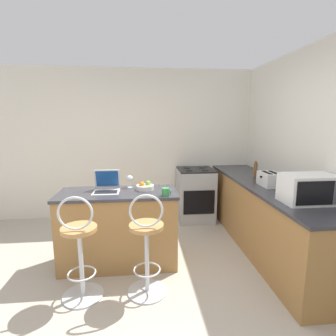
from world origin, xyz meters
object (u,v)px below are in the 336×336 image
(pepper_mill, at_px, (255,169))
(fruit_bowl, at_px, (145,187))
(wine_glass_short, at_px, (130,179))
(stove_range, at_px, (195,195))
(mug_green, at_px, (165,192))
(microwave, at_px, (309,189))
(bar_stool_near, at_px, (80,250))
(toaster, at_px, (269,179))
(bar_stool_far, at_px, (146,247))
(laptop, at_px, (106,186))

(pepper_mill, bearing_deg, fruit_bowl, -160.46)
(wine_glass_short, distance_m, pepper_mill, 1.89)
(stove_range, distance_m, mug_green, 1.74)
(fruit_bowl, distance_m, wine_glass_short, 0.23)
(microwave, bearing_deg, mug_green, 164.42)
(bar_stool_near, distance_m, fruit_bowl, 1.03)
(pepper_mill, bearing_deg, stove_range, 138.68)
(stove_range, relative_size, mug_green, 9.02)
(pepper_mill, bearing_deg, toaster, -96.10)
(toaster, bearing_deg, bar_stool_far, -156.25)
(fruit_bowl, distance_m, mug_green, 0.36)
(laptop, height_order, toaster, laptop)
(laptop, xyz_separation_m, fruit_bowl, (0.45, 0.02, -0.02))
(laptop, bearing_deg, mug_green, -20.90)
(stove_range, bearing_deg, laptop, -136.51)
(bar_stool_near, relative_size, wine_glass_short, 6.86)
(laptop, height_order, wine_glass_short, laptop)
(stove_range, bearing_deg, bar_stool_far, -114.79)
(bar_stool_far, xyz_separation_m, laptop, (-0.45, 0.65, 0.46))
(mug_green, bearing_deg, bar_stool_near, -155.43)
(toaster, height_order, pepper_mill, pepper_mill)
(stove_range, distance_m, pepper_mill, 1.15)
(microwave, height_order, toaster, microwave)
(stove_range, bearing_deg, microwave, -68.49)
(fruit_bowl, relative_size, pepper_mill, 0.91)
(wine_glass_short, bearing_deg, toaster, -3.14)
(bar_stool_far, height_order, mug_green, bar_stool_far)
(laptop, height_order, stove_range, laptop)
(wine_glass_short, xyz_separation_m, pepper_mill, (1.83, 0.46, -0.00))
(bar_stool_far, relative_size, mug_green, 10.52)
(laptop, relative_size, toaster, 1.01)
(fruit_bowl, bearing_deg, toaster, 0.87)
(stove_range, height_order, wine_glass_short, wine_glass_short)
(bar_stool_far, bearing_deg, fruit_bowl, 90.00)
(bar_stool_near, height_order, wine_glass_short, bar_stool_near)
(mug_green, bearing_deg, stove_range, 66.57)
(bar_stool_near, bearing_deg, mug_green, 24.57)
(bar_stool_near, relative_size, microwave, 2.02)
(wine_glass_short, bearing_deg, bar_stool_far, -77.04)
(laptop, relative_size, stove_range, 0.34)
(stove_range, xyz_separation_m, wine_glass_short, (-1.07, -1.13, 0.56))
(bar_stool_far, bearing_deg, laptop, 124.46)
(toaster, relative_size, stove_range, 0.34)
(bar_stool_far, xyz_separation_m, mug_green, (0.23, 0.40, 0.44))
(fruit_bowl, bearing_deg, laptop, -177.52)
(toaster, xyz_separation_m, fruit_bowl, (-1.59, -0.02, -0.05))
(bar_stool_near, xyz_separation_m, wine_glass_short, (0.46, 0.79, 0.51))
(mug_green, xyz_separation_m, wine_glass_short, (-0.41, 0.40, 0.07))
(toaster, bearing_deg, stove_range, 119.64)
(toaster, relative_size, pepper_mill, 1.33)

